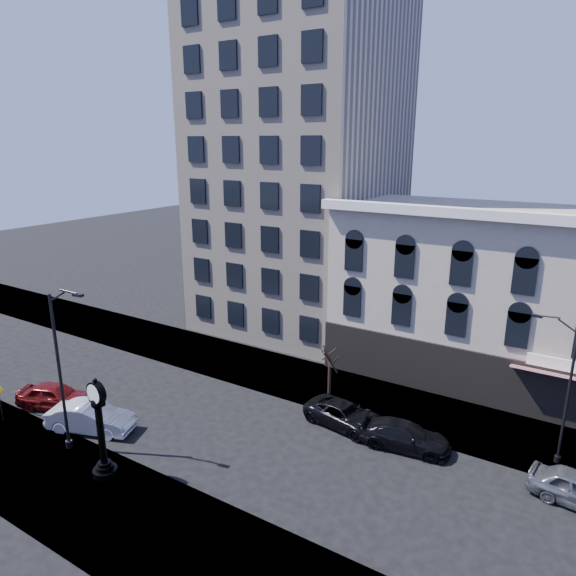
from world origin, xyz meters
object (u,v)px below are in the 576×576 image
Objects in this scene: street_clock at (101,432)px; car_near_b at (91,418)px; car_near_a at (55,396)px; street_lamp_near at (64,329)px.

street_clock reaches higher than car_near_b.
street_clock reaches higher than car_near_a.
street_clock is 5.54m from street_lamp_near.
car_near_b reaches higher than car_near_a.
car_near_b is (-4.18, 2.46, -1.69)m from street_clock.
street_lamp_near reaches higher than street_clock.
street_clock is 1.12× the size of car_near_a.
car_near_a is (-5.43, 2.37, -6.35)m from street_lamp_near.
car_near_b is at bearing 153.48° from street_clock.
street_clock is 5.13m from car_near_b.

